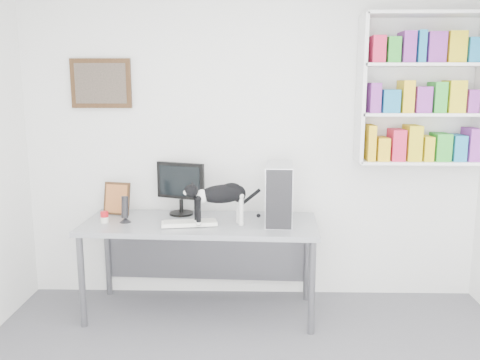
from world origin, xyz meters
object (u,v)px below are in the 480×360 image
at_px(cat, 221,204).
at_px(pc_tower, 279,193).
at_px(monitor, 181,188).
at_px(keyboard, 189,223).
at_px(speaker, 125,209).
at_px(leaning_print, 117,198).
at_px(desk, 201,268).
at_px(bookshelf, 422,90).
at_px(soup_can, 105,217).

bearing_deg(cat, pc_tower, -3.64).
xyz_separation_m(monitor, cat, (0.36, -0.34, -0.06)).
xyz_separation_m(monitor, keyboard, (0.11, -0.33, -0.21)).
bearing_deg(keyboard, cat, -12.15).
bearing_deg(keyboard, pc_tower, 0.03).
height_order(pc_tower, speaker, pc_tower).
bearing_deg(pc_tower, keyboard, -166.67).
distance_m(speaker, leaning_print, 0.29).
distance_m(keyboard, pc_tower, 0.76).
bearing_deg(monitor, desk, -31.75).
distance_m(bookshelf, soup_can, 2.80).
relative_size(desk, pc_tower, 3.98).
xyz_separation_m(keyboard, cat, (0.25, -0.01, 0.16)).
bearing_deg(leaning_print, pc_tower, 3.94).
xyz_separation_m(bookshelf, pc_tower, (-1.18, -0.27, -0.82)).
distance_m(speaker, cat, 0.79).
xyz_separation_m(keyboard, soup_can, (-0.70, 0.06, 0.03)).
height_order(keyboard, speaker, speaker).
height_order(bookshelf, keyboard, bookshelf).
bearing_deg(bookshelf, speaker, -172.51).
distance_m(bookshelf, desk, 2.35).
bearing_deg(pc_tower, bookshelf, 16.40).
height_order(leaning_print, soup_can, leaning_print).
bearing_deg(desk, pc_tower, 4.40).
bearing_deg(desk, bookshelf, 11.58).
bearing_deg(desk, cat, -30.36).
bearing_deg(cat, monitor, 116.58).
distance_m(monitor, speaker, 0.51).
distance_m(keyboard, soup_can, 0.70).
height_order(monitor, speaker, monitor).
distance_m(monitor, soup_can, 0.67).
height_order(keyboard, cat, cat).
xyz_separation_m(desk, monitor, (-0.18, 0.23, 0.63)).
bearing_deg(cat, keyboard, 157.90).
height_order(desk, soup_can, soup_can).
height_order(desk, cat, cat).
distance_m(monitor, cat, 0.50).
bearing_deg(speaker, bookshelf, 10.64).
relative_size(desk, keyboard, 4.33).
relative_size(pc_tower, leaning_print, 1.65).
bearing_deg(soup_can, monitor, 25.27).
relative_size(bookshelf, soup_can, 13.33).
relative_size(leaning_print, soup_can, 3.10).
height_order(keyboard, leaning_print, leaning_print).
relative_size(desk, leaning_print, 6.57).
height_order(bookshelf, cat, bookshelf).
bearing_deg(pc_tower, monitor, 169.29).
bearing_deg(soup_can, speaker, 5.94).
height_order(pc_tower, soup_can, pc_tower).
height_order(desk, leaning_print, leaning_print).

